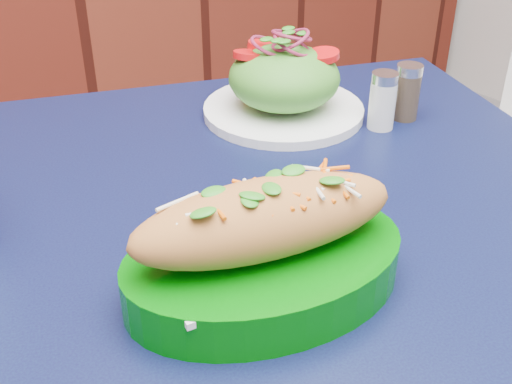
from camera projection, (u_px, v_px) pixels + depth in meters
cafe_table at (250, 309)px, 0.65m from camera, size 1.04×1.04×0.75m
banh_mi_basket at (265, 247)px, 0.51m from camera, size 0.27×0.21×0.11m
salad_plate at (284, 84)px, 0.81m from camera, size 0.21×0.21×0.11m
salt_shaker at (383, 101)px, 0.78m from camera, size 0.03×0.03×0.07m
pepper_shaker at (407, 92)px, 0.81m from camera, size 0.03×0.03×0.07m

